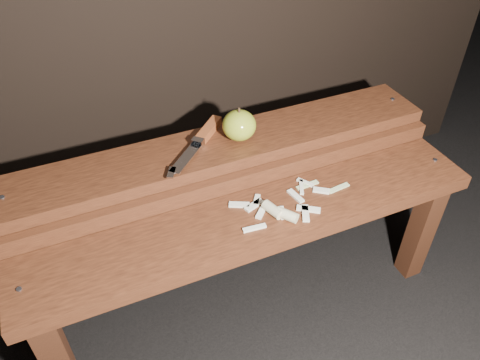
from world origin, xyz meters
name	(u,v)px	position (x,y,z in m)	size (l,w,h in m)	color
ground	(248,300)	(0.00, 0.00, 0.00)	(60.00, 60.00, 0.00)	black
bench_front_tier	(259,237)	(0.00, -0.06, 0.35)	(1.20, 0.20, 0.42)	#34180D
bench_rear_tier	(225,168)	(0.00, 0.17, 0.41)	(1.20, 0.21, 0.50)	#34180D
apple	(239,125)	(0.05, 0.17, 0.54)	(0.09, 0.09, 0.09)	olive
knife	(203,137)	(-0.05, 0.20, 0.51)	(0.22, 0.21, 0.03)	brown
apple_scraps	(283,207)	(0.07, -0.06, 0.43)	(0.33, 0.16, 0.03)	beige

